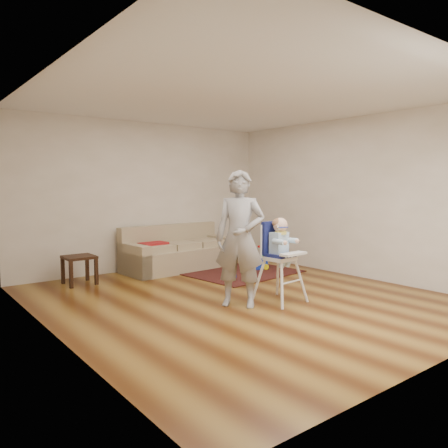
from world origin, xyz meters
TOP-DOWN VIEW (x-y plane):
  - ground at (0.00, 0.00)m, footprint 5.50×5.50m
  - room_envelope at (0.00, 0.53)m, footprint 5.04×5.52m
  - sofa at (0.43, 2.30)m, footprint 2.15×0.99m
  - side_table at (-1.47, 2.22)m, footprint 0.45×0.45m
  - area_rug at (1.14, 1.31)m, footprint 1.99×1.58m
  - ride_on_toy at (1.52, 1.42)m, footprint 0.46×0.40m
  - toy_ball at (0.57, 0.92)m, footprint 0.14×0.14m
  - high_chair at (0.28, -0.45)m, footprint 0.57×0.57m
  - adult at (-0.26, -0.27)m, footprint 0.72×0.76m

SIDE VIEW (x-z plane):
  - ground at x=0.00m, z-range 0.00..0.00m
  - area_rug at x=1.14m, z-range 0.00..0.01m
  - toy_ball at x=0.57m, z-range 0.01..0.16m
  - side_table at x=-1.47m, z-range 0.00..0.45m
  - ride_on_toy at x=1.52m, z-range 0.01..0.44m
  - sofa at x=0.43m, z-range 0.00..0.81m
  - high_chair at x=0.28m, z-range -0.02..1.12m
  - adult at x=-0.26m, z-range 0.00..1.75m
  - room_envelope at x=0.00m, z-range 0.52..3.24m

